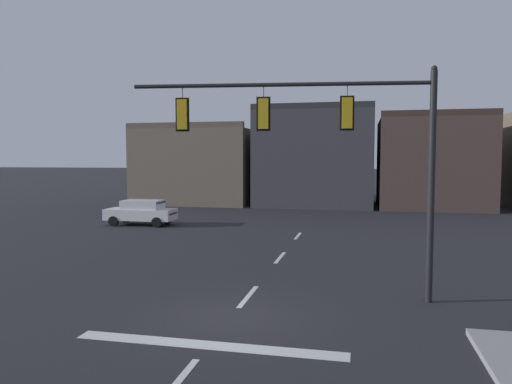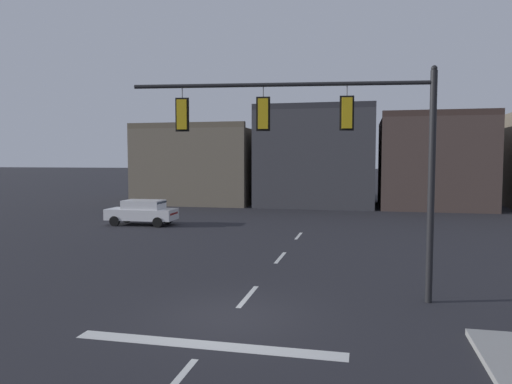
% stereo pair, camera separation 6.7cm
% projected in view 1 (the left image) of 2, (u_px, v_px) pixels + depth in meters
% --- Properties ---
extents(ground_plane, '(400.00, 400.00, 0.00)m').
position_uv_depth(ground_plane, '(231.00, 317.00, 12.93)').
color(ground_plane, '#232328').
extents(stop_bar_paint, '(6.40, 0.50, 0.01)m').
position_uv_depth(stop_bar_paint, '(208.00, 345.00, 10.98)').
color(stop_bar_paint, silver).
rests_on(stop_bar_paint, ground).
extents(lane_centreline, '(0.16, 26.40, 0.01)m').
position_uv_depth(lane_centreline, '(248.00, 296.00, 14.88)').
color(lane_centreline, silver).
rests_on(lane_centreline, ground).
extents(signal_mast_near_side, '(8.94, 1.24, 6.95)m').
position_uv_depth(signal_mast_near_side, '(331.00, 136.00, 14.24)').
color(signal_mast_near_side, black).
rests_on(signal_mast_near_side, ground).
extents(car_lot_nearside, '(4.50, 2.02, 1.61)m').
position_uv_depth(car_lot_nearside, '(141.00, 212.00, 30.90)').
color(car_lot_nearside, silver).
rests_on(car_lot_nearside, ground).
extents(building_row, '(41.33, 12.11, 8.93)m').
position_uv_depth(building_row, '(360.00, 162.00, 44.55)').
color(building_row, '#665B4C').
rests_on(building_row, ground).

